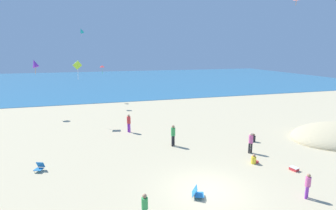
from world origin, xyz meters
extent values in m
plane|color=#C6B58C|center=(0.00, 10.00, 0.00)|extent=(120.00, 120.00, 0.00)
cube|color=teal|center=(0.00, 56.76, 0.03)|extent=(120.00, 60.00, 0.05)
cube|color=#2370B2|center=(-0.73, -0.53, 0.16)|extent=(0.65, 0.71, 0.03)
cube|color=#2370B2|center=(-0.98, -0.44, 0.38)|extent=(0.45, 0.64, 0.45)
cylinder|color=#B7B7BC|center=(-0.50, -0.30, 0.08)|extent=(0.02, 0.02, 0.16)
cylinder|color=#B7B7BC|center=(-0.70, -0.85, 0.08)|extent=(0.02, 0.02, 0.16)
cube|color=#2370B2|center=(-9.52, 5.13, 0.18)|extent=(0.61, 0.59, 0.03)
cube|color=#2370B2|center=(-9.44, 5.36, 0.38)|extent=(0.53, 0.37, 0.42)
cylinder|color=#B7B7BC|center=(-9.34, 4.91, 0.09)|extent=(0.02, 0.02, 0.18)
cylinder|color=#B7B7BC|center=(-9.80, 5.08, 0.09)|extent=(0.02, 0.02, 0.18)
cube|color=red|center=(6.47, 0.71, 0.09)|extent=(0.46, 0.58, 0.18)
cube|color=white|center=(6.47, 0.71, 0.20)|extent=(0.48, 0.60, 0.04)
cylinder|color=yellow|center=(4.53, 2.35, 0.26)|extent=(0.41, 0.41, 0.51)
sphere|color=#A87A5B|center=(4.53, 2.35, 0.60)|extent=(0.20, 0.20, 0.20)
cube|color=red|center=(4.73, 2.40, 0.07)|extent=(0.43, 0.35, 0.15)
cylinder|color=black|center=(0.11, 7.09, 0.44)|extent=(0.15, 0.15, 0.88)
cylinder|color=black|center=(0.26, 7.21, 0.44)|extent=(0.15, 0.15, 0.88)
cylinder|color=green|center=(0.19, 7.15, 1.21)|extent=(0.49, 0.49, 0.66)
sphere|color=#A87A5B|center=(0.19, 7.15, 1.64)|extent=(0.24, 0.24, 0.24)
cylinder|color=purple|center=(-2.85, 11.86, 0.44)|extent=(0.15, 0.15, 0.88)
cylinder|color=purple|center=(-2.74, 11.70, 0.44)|extent=(0.15, 0.15, 0.88)
cylinder|color=red|center=(-2.80, 11.78, 1.21)|extent=(0.49, 0.49, 0.66)
sphere|color=tan|center=(-2.80, 11.78, 1.65)|extent=(0.24, 0.24, 0.24)
cylinder|color=purple|center=(4.77, -2.12, 0.35)|extent=(0.12, 0.12, 0.69)
cylinder|color=purple|center=(4.63, -2.19, 0.35)|extent=(0.12, 0.12, 0.69)
cylinder|color=#D8599E|center=(4.70, -2.16, 0.95)|extent=(0.37, 0.37, 0.52)
sphere|color=#A87A5B|center=(4.70, -2.16, 1.30)|extent=(0.19, 0.19, 0.19)
cylinder|color=black|center=(5.48, 4.06, 0.40)|extent=(0.14, 0.14, 0.81)
cylinder|color=black|center=(5.30, 4.07, 0.40)|extent=(0.14, 0.14, 0.81)
cylinder|color=#D8599E|center=(5.39, 4.06, 1.11)|extent=(0.35, 0.35, 0.60)
sphere|color=beige|center=(5.39, 4.06, 1.51)|extent=(0.22, 0.22, 0.22)
cylinder|color=green|center=(-3.92, -1.78, 1.00)|extent=(0.33, 0.33, 0.55)
sphere|color=#A87A5B|center=(-3.92, -1.78, 1.36)|extent=(0.20, 0.20, 0.20)
cylinder|color=black|center=(7.10, 6.17, 0.26)|extent=(0.38, 0.38, 0.53)
sphere|color=brown|center=(7.10, 6.17, 0.62)|extent=(0.21, 0.21, 0.21)
cube|color=white|center=(6.89, 6.15, 0.08)|extent=(0.41, 0.31, 0.15)
cone|color=purple|center=(-12.21, 21.31, 6.21)|extent=(1.20, 1.12, 1.06)
cylinder|color=orange|center=(-12.21, 21.31, 5.41)|extent=(0.18, 0.12, 0.86)
pyramid|color=red|center=(-4.57, 24.30, 5.59)|extent=(0.87, 0.91, 0.30)
cylinder|color=green|center=(-4.56, 24.31, 4.82)|extent=(0.08, 0.07, 0.55)
cube|color=#99DB33|center=(-7.31, 16.46, 6.19)|extent=(0.92, 0.43, 0.95)
cylinder|color=white|center=(-7.31, 16.46, 5.27)|extent=(0.11, 0.12, 1.13)
cone|color=#1EADAD|center=(-7.15, 31.88, 10.71)|extent=(0.98, 1.03, 0.90)
cylinder|color=pink|center=(-7.15, 31.88, 10.09)|extent=(0.12, 0.14, 0.66)
cylinder|color=orange|center=(11.45, 7.66, 11.76)|extent=(0.06, 0.06, 0.52)
camera|label=1|loc=(-5.80, -12.02, 7.68)|focal=27.64mm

